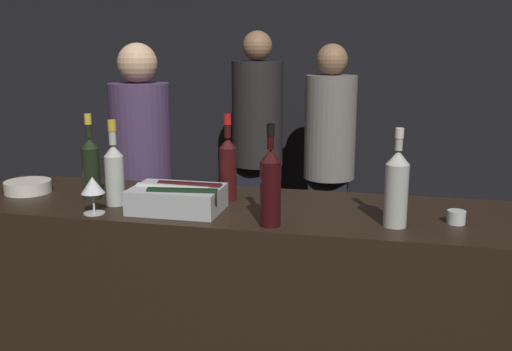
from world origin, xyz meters
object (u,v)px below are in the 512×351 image
at_px(rose_wine_bottle, 114,171).
at_px(person_blond_tee, 143,180).
at_px(candle_votive, 456,217).
at_px(person_in_hoodie, 257,141).
at_px(bowl_white, 28,186).
at_px(champagne_bottle, 91,165).
at_px(red_wine_bottle_black_foil, 270,185).
at_px(wine_glass, 93,187).
at_px(white_wine_bottle, 397,187).
at_px(person_grey_polo, 329,153).
at_px(ice_bin_with_bottles, 179,197).
at_px(red_wine_bottle_tall, 228,165).

xyz_separation_m(rose_wine_bottle, person_blond_tee, (-0.23, 0.78, -0.23)).
height_order(candle_votive, person_in_hoodie, person_in_hoodie).
xyz_separation_m(bowl_white, champagne_bottle, (0.33, -0.03, 0.11)).
bearing_deg(red_wine_bottle_black_foil, wine_glass, -179.65).
height_order(wine_glass, champagne_bottle, champagne_bottle).
xyz_separation_m(white_wine_bottle, person_blond_tee, (-1.34, 0.82, -0.23)).
xyz_separation_m(wine_glass, person_blond_tee, (-0.21, 0.92, -0.19)).
bearing_deg(rose_wine_bottle, candle_votive, 1.56).
bearing_deg(white_wine_bottle, person_grey_polo, 102.38).
xyz_separation_m(wine_glass, rose_wine_bottle, (0.02, 0.14, 0.03)).
distance_m(ice_bin_with_bottles, champagne_bottle, 0.45).
bearing_deg(white_wine_bottle, red_wine_bottle_black_foil, -168.26).
bearing_deg(white_wine_bottle, person_blond_tee, 148.40).
height_order(wine_glass, candle_votive, wine_glass).
distance_m(bowl_white, white_wine_bottle, 1.58).
distance_m(champagne_bottle, person_in_hoodie, 1.90).
relative_size(person_blond_tee, person_grey_polo, 1.00).
bearing_deg(person_in_hoodie, red_wine_bottle_tall, -97.07).
distance_m(white_wine_bottle, person_blond_tee, 1.59).
bearing_deg(bowl_white, wine_glass, -27.87).
relative_size(wine_glass, white_wine_bottle, 0.41).
height_order(bowl_white, champagne_bottle, champagne_bottle).
bearing_deg(person_in_hoodie, wine_glass, -110.68).
distance_m(candle_votive, white_wine_bottle, 0.26).
bearing_deg(bowl_white, person_in_hoodie, 71.31).
height_order(white_wine_bottle, person_in_hoodie, person_in_hoodie).
relative_size(red_wine_bottle_black_foil, person_grey_polo, 0.22).
bearing_deg(rose_wine_bottle, bowl_white, 168.30).
height_order(wine_glass, person_grey_polo, person_grey_polo).
xyz_separation_m(champagne_bottle, person_blond_tee, (-0.09, 0.71, -0.23)).
bearing_deg(ice_bin_with_bottles, wine_glass, -160.35).
bearing_deg(red_wine_bottle_black_foil, white_wine_bottle, 11.74).
bearing_deg(ice_bin_with_bottles, red_wine_bottle_tall, 55.13).
bearing_deg(candle_votive, red_wine_bottle_black_foil, -165.41).
height_order(wine_glass, white_wine_bottle, white_wine_bottle).
height_order(white_wine_bottle, person_grey_polo, person_grey_polo).
height_order(ice_bin_with_bottles, bowl_white, ice_bin_with_bottles).
xyz_separation_m(candle_votive, person_in_hoodie, (-1.17, 1.91, -0.07)).
distance_m(champagne_bottle, person_blond_tee, 0.75).
xyz_separation_m(candle_votive, rose_wine_bottle, (-1.32, -0.04, 0.11)).
bearing_deg(champagne_bottle, person_grey_polo, 65.01).
distance_m(person_in_hoodie, person_grey_polo, 0.54).
height_order(red_wine_bottle_black_foil, white_wine_bottle, red_wine_bottle_black_foil).
distance_m(red_wine_bottle_black_foil, champagne_bottle, 0.84).
bearing_deg(champagne_bottle, wine_glass, -60.34).
distance_m(rose_wine_bottle, person_in_hoodie, 1.96).
relative_size(ice_bin_with_bottles, person_blond_tee, 0.21).
height_order(bowl_white, wine_glass, wine_glass).
bearing_deg(champagne_bottle, white_wine_bottle, -5.30).
xyz_separation_m(ice_bin_with_bottles, person_in_hoodie, (-0.13, 1.97, -0.10)).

